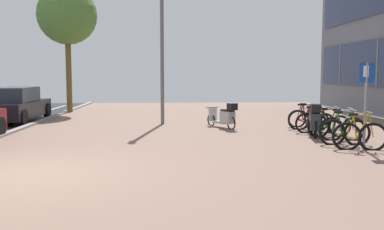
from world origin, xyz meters
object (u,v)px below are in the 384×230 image
at_px(bicycle_rack_05, 308,120).
at_px(parking_sign, 366,96).
at_px(scooter_near, 314,121).
at_px(bicycle_rack_04, 315,123).
at_px(lamp_post, 162,39).
at_px(scooter_mid, 225,116).
at_px(parked_car_far, 15,105).
at_px(bicycle_rack_06, 305,118).
at_px(bicycle_rack_00, 360,136).
at_px(bicycle_rack_03, 329,126).
at_px(street_tree, 67,15).
at_px(bicycle_rack_01, 345,132).
at_px(bicycle_rack_02, 342,129).

distance_m(bicycle_rack_05, parking_sign, 4.00).
bearing_deg(scooter_near, bicycle_rack_04, 68.54).
xyz_separation_m(bicycle_rack_05, lamp_post, (-5.09, 1.98, 2.92)).
xyz_separation_m(scooter_mid, parked_car_far, (-8.33, 2.61, 0.23)).
relative_size(bicycle_rack_06, scooter_near, 0.71).
height_order(bicycle_rack_00, bicycle_rack_05, bicycle_rack_00).
height_order(bicycle_rack_03, lamp_post, lamp_post).
height_order(bicycle_rack_04, bicycle_rack_06, bicycle_rack_04).
xyz_separation_m(parked_car_far, street_tree, (1.27, 4.01, 4.16)).
bearing_deg(bicycle_rack_03, scooter_near, 168.32).
bearing_deg(bicycle_rack_01, bicycle_rack_05, 90.27).
relative_size(bicycle_rack_02, parking_sign, 0.61).
bearing_deg(scooter_mid, bicycle_rack_02, -43.93).
bearing_deg(bicycle_rack_00, bicycle_rack_01, 95.83).
xyz_separation_m(bicycle_rack_01, bicycle_rack_04, (-0.03, 2.32, -0.02)).
bearing_deg(scooter_mid, lamp_post, 149.50).
height_order(bicycle_rack_02, lamp_post, lamp_post).
bearing_deg(scooter_near, bicycle_rack_01, -79.71).
bearing_deg(bicycle_rack_06, bicycle_rack_03, -89.41).
distance_m(parking_sign, lamp_post, 8.11).
relative_size(bicycle_rack_02, parked_car_far, 0.33).
relative_size(bicycle_rack_00, parked_car_far, 0.34).
relative_size(bicycle_rack_04, scooter_mid, 0.86).
bearing_deg(street_tree, scooter_mid, -43.17).
distance_m(bicycle_rack_01, lamp_post, 7.77).
height_order(bicycle_rack_01, parked_car_far, parked_car_far).
relative_size(bicycle_rack_01, bicycle_rack_05, 1.05).
bearing_deg(bicycle_rack_01, bicycle_rack_06, 88.23).
bearing_deg(parked_car_far, street_tree, 72.42).
distance_m(bicycle_rack_03, parking_sign, 2.54).
height_order(scooter_near, lamp_post, lamp_post).
distance_m(bicycle_rack_03, scooter_near, 0.47).
xyz_separation_m(bicycle_rack_05, scooter_near, (-0.28, -1.46, 0.13)).
height_order(bicycle_rack_06, scooter_near, scooter_near).
bearing_deg(bicycle_rack_04, bicycle_rack_05, 88.93).
bearing_deg(bicycle_rack_04, bicycle_rack_03, -77.43).
bearing_deg(bicycle_rack_02, lamp_post, 141.17).
relative_size(parking_sign, street_tree, 0.35).
relative_size(bicycle_rack_06, parking_sign, 0.57).
bearing_deg(parked_car_far, bicycle_rack_00, -32.36).
bearing_deg(bicycle_rack_01, parking_sign, -75.22).
relative_size(parked_car_far, street_tree, 0.66).
relative_size(bicycle_rack_01, lamp_post, 0.24).
bearing_deg(parking_sign, bicycle_rack_05, 93.18).
height_order(bicycle_rack_02, scooter_mid, bicycle_rack_02).
xyz_separation_m(bicycle_rack_02, parking_sign, (-0.05, -1.53, 1.04)).
bearing_deg(scooter_mid, street_tree, 136.83).
xyz_separation_m(bicycle_rack_05, street_tree, (-9.89, 7.27, 4.46)).
xyz_separation_m(bicycle_rack_05, scooter_mid, (-2.83, 0.65, 0.07)).
xyz_separation_m(scooter_near, parking_sign, (0.50, -2.40, 0.92)).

